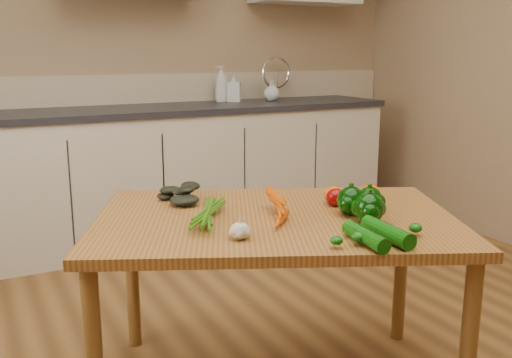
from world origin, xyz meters
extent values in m
cube|color=#A18361|center=(0.00, 2.51, 1.30)|extent=(4.00, 0.02, 2.60)
cube|color=#C3B092|center=(0.00, 2.48, 0.55)|extent=(3.98, 0.03, 1.10)
cube|color=beige|center=(0.20, 2.19, 0.43)|extent=(2.80, 0.60, 0.86)
cube|color=#2A2A2F|center=(0.20, 2.19, 0.88)|extent=(2.84, 0.64, 0.04)
cube|color=#99999E|center=(0.98, 2.19, 0.84)|extent=(0.55, 0.42, 0.10)
cylinder|color=silver|center=(0.98, 2.37, 1.02)|extent=(0.02, 0.02, 0.24)
cube|color=#A5682F|center=(-0.19, 0.27, 0.67)|extent=(1.50, 1.27, 0.04)
cylinder|color=brown|center=(0.20, -0.29, 0.32)|extent=(0.05, 0.05, 0.65)
cylinder|color=brown|center=(-0.57, 0.84, 0.32)|extent=(0.05, 0.05, 0.65)
cylinder|color=brown|center=(0.49, 0.36, 0.32)|extent=(0.05, 0.05, 0.65)
imported|color=silver|center=(0.52, 2.35, 1.03)|extent=(0.11, 0.11, 0.26)
imported|color=silver|center=(0.60, 2.31, 1.00)|extent=(0.13, 0.13, 0.21)
imported|color=silver|center=(0.88, 2.25, 0.97)|extent=(0.12, 0.12, 0.15)
ellipsoid|color=beige|center=(-0.41, 0.10, 0.71)|extent=(0.06, 0.06, 0.05)
sphere|color=black|center=(0.06, 0.16, 0.73)|extent=(0.10, 0.10, 0.10)
sphere|color=black|center=(0.13, 0.15, 0.73)|extent=(0.09, 0.09, 0.09)
sphere|color=black|center=(0.05, 0.05, 0.74)|extent=(0.10, 0.10, 0.10)
ellipsoid|color=#800203|center=(0.08, 0.29, 0.72)|extent=(0.07, 0.07, 0.07)
ellipsoid|color=#DF5D05|center=(0.09, 0.31, 0.72)|extent=(0.08, 0.08, 0.07)
ellipsoid|color=#DF5D05|center=(0.23, 0.27, 0.72)|extent=(0.08, 0.08, 0.07)
cylinder|color=#094807|center=(-0.01, -0.12, 0.71)|extent=(0.07, 0.22, 0.05)
cylinder|color=#094807|center=(-0.09, -0.12, 0.71)|extent=(0.07, 0.21, 0.05)
camera|label=1|loc=(-1.15, -1.44, 1.26)|focal=40.00mm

